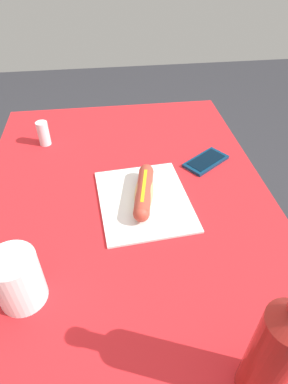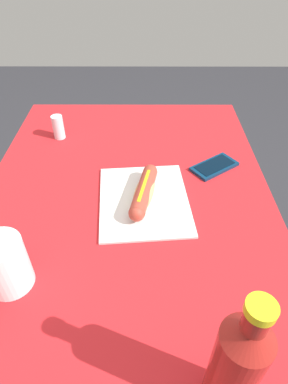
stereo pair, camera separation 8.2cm
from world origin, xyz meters
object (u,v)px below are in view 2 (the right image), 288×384
at_px(hot_dog, 144,192).
at_px(soda_bottle, 235,367).
at_px(cell_phone, 214,166).
at_px(drinking_cup, 5,264).
at_px(salt_shaker, 58,127).

bearing_deg(hot_dog, soda_bottle, -165.10).
relative_size(cell_phone, drinking_cup, 1.30).
bearing_deg(salt_shaker, drinking_cup, -178.71).
distance_m(hot_dog, salt_shaker, 0.42).
height_order(drinking_cup, salt_shaker, drinking_cup).
xyz_separation_m(cell_phone, salt_shaker, (0.17, 0.48, 0.03)).
height_order(soda_bottle, salt_shaker, soda_bottle).
relative_size(hot_dog, soda_bottle, 0.74).
distance_m(soda_bottle, salt_shaker, 0.86).
relative_size(drinking_cup, salt_shaker, 1.50).
xyz_separation_m(drinking_cup, salt_shaker, (0.55, 0.01, -0.02)).
xyz_separation_m(hot_dog, cell_phone, (0.14, -0.20, -0.03)).
xyz_separation_m(soda_bottle, drinking_cup, (0.21, 0.38, -0.06)).
height_order(cell_phone, drinking_cup, drinking_cup).
bearing_deg(soda_bottle, drinking_cup, 61.78).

